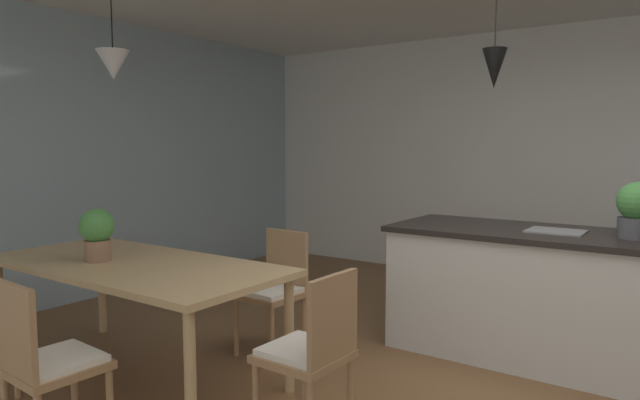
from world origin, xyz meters
name	(u,v)px	position (x,y,z in m)	size (l,w,h in m)	color
wall_back_kitchen	(608,159)	(0.00, 3.26, 1.35)	(10.00, 0.12, 2.70)	white
window_wall_left_glazing	(68,160)	(-4.06, 0.00, 1.35)	(0.06, 8.40, 2.70)	#9EB7C6
dining_table	(134,272)	(-2.12, -0.74, 0.68)	(2.05, 0.94, 0.75)	tan
chair_kitchen_end	(312,350)	(-0.73, -0.74, 0.47)	(0.41, 0.41, 0.87)	#A87F56
chair_far_right	(275,287)	(-1.66, 0.10, 0.47)	(0.42, 0.42, 0.87)	#A87F56
chair_near_right	(45,361)	(-1.66, -1.58, 0.47)	(0.42, 0.42, 0.87)	#A87F56
kitchen_island	(548,294)	(-0.03, 1.07, 0.46)	(2.13, 0.87, 0.91)	silver
pendant_over_table	(113,65)	(-2.31, -0.70, 1.99)	(0.21, 0.21, 0.80)	black
pendant_over_island_main	(494,68)	(-0.45, 1.07, 2.02)	(0.17, 0.17, 0.82)	black
potted_plant_on_island	(637,209)	(0.48, 1.07, 1.08)	(0.24, 0.24, 0.36)	#4C4C51
potted_plant_on_table	(97,232)	(-2.34, -0.85, 0.93)	(0.22, 0.22, 0.34)	#8C664C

